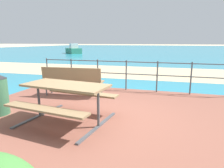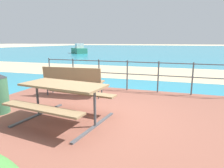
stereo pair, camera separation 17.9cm
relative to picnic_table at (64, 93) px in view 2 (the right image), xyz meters
The scene contains 8 objects.
ground_plane 0.96m from the picnic_table, 40.82° to the left, with size 240.00×240.00×0.00m, color beige.
patio_paving 0.94m from the picnic_table, 40.82° to the left, with size 6.40×5.20×0.06m, color brown.
sea_water 40.48m from the picnic_table, 89.22° to the left, with size 90.00×90.00×0.01m, color teal.
beach_strip 7.36m from the picnic_table, 85.71° to the left, with size 54.00×4.56×0.01m, color tan.
picnic_table is the anchor object (origin of this frame).
park_bench 1.85m from the picnic_table, 114.02° to the left, with size 1.78×0.55×0.85m.
railing_fence 2.96m from the picnic_table, 79.31° to the left, with size 5.94×0.04×0.97m.
boat_far 24.81m from the picnic_table, 117.09° to the left, with size 3.36×3.49×1.36m.
Camera 2 is at (1.55, -3.75, 1.62)m, focal length 31.93 mm.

